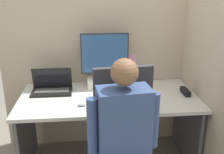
# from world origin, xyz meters

# --- Properties ---
(cubicle_panel_back) EXTENTS (2.11, 0.05, 1.68)m
(cubicle_panel_back) POSITION_xyz_m (0.00, 0.80, 0.84)
(cubicle_panel_back) COLOR tan
(cubicle_panel_back) RESTS_ON ground
(cubicle_panel_right) EXTENTS (0.04, 1.43, 1.68)m
(cubicle_panel_right) POSITION_xyz_m (0.83, 0.31, 0.84)
(cubicle_panel_right) COLOR tan
(cubicle_panel_right) RESTS_ON ground
(desk) EXTENTS (1.61, 0.78, 0.71)m
(desk) POSITION_xyz_m (0.00, 0.39, 0.55)
(desk) COLOR #B7B7B2
(desk) RESTS_ON ground
(paper_box) EXTENTS (0.35, 0.20, 0.08)m
(paper_box) POSITION_xyz_m (-0.02, 0.64, 0.75)
(paper_box) COLOR white
(paper_box) RESTS_ON desk
(monitor) EXTENTS (0.46, 0.19, 0.45)m
(monitor) POSITION_xyz_m (-0.02, 0.64, 1.03)
(monitor) COLOR #232328
(monitor) RESTS_ON paper_box
(laptop) EXTENTS (0.37, 0.21, 0.22)m
(laptop) POSITION_xyz_m (-0.53, 0.53, 0.76)
(laptop) COLOR black
(laptop) RESTS_ON desk
(mouse) EXTENTS (0.07, 0.05, 0.03)m
(mouse) POSITION_xyz_m (-0.24, 0.20, 0.73)
(mouse) COLOR silver
(mouse) RESTS_ON desk
(stapler) EXTENTS (0.05, 0.16, 0.05)m
(stapler) POSITION_xyz_m (0.71, 0.37, 0.74)
(stapler) COLOR black
(stapler) RESTS_ON desk
(carrot_toy) EXTENTS (0.04, 0.12, 0.04)m
(carrot_toy) POSITION_xyz_m (0.09, 0.13, 0.73)
(carrot_toy) COLOR orange
(carrot_toy) RESTS_ON desk
(office_chair) EXTENTS (0.53, 0.57, 1.12)m
(office_chair) POSITION_xyz_m (0.05, -0.20, 0.56)
(office_chair) COLOR #2D2D33
(office_chair) RESTS_ON ground
(person) EXTENTS (0.48, 0.41, 1.26)m
(person) POSITION_xyz_m (0.03, -0.37, 0.73)
(person) COLOR #282D4C
(person) RESTS_ON ground
(coffee_mug) EXTENTS (0.09, 0.09, 0.10)m
(coffee_mug) POSITION_xyz_m (0.27, 0.66, 0.76)
(coffee_mug) COLOR #232328
(coffee_mug) RESTS_ON desk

